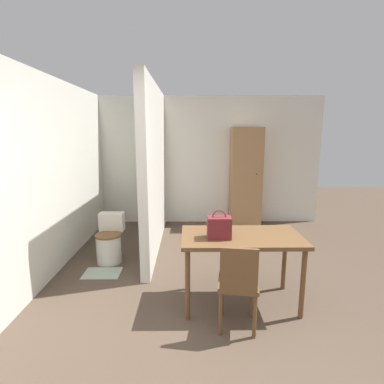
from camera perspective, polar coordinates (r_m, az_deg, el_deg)
name	(u,v)px	position (r m, az deg, el deg)	size (l,w,h in m)	color
ground_plane	(216,384)	(2.59, 4.62, -32.60)	(16.00, 16.00, 0.00)	#4C3D30
wall_back	(198,161)	(6.01, 1.21, 6.00)	(4.83, 0.12, 2.50)	silver
wall_left	(53,175)	(4.31, -25.01, 2.91)	(0.12, 5.06, 2.50)	silver
partition_wall	(155,168)	(4.70, -7.14, 4.47)	(0.12, 2.57, 2.50)	silver
dining_table	(241,243)	(3.18, 9.37, -9.59)	(1.23, 0.68, 0.76)	brown
wooden_chair	(238,283)	(2.84, 8.78, -16.84)	(0.41, 0.41, 0.84)	brown
toilet	(110,241)	(4.45, -15.42, -9.00)	(0.36, 0.51, 0.65)	silver
handbag	(219,227)	(3.01, 5.18, -6.69)	(0.24, 0.16, 0.29)	maroon
wooden_cabinet	(246,177)	(5.87, 10.17, 2.74)	(0.58, 0.43, 1.90)	#997047
bath_mat	(102,273)	(4.18, -16.71, -14.60)	(0.47, 0.33, 0.01)	#99A899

